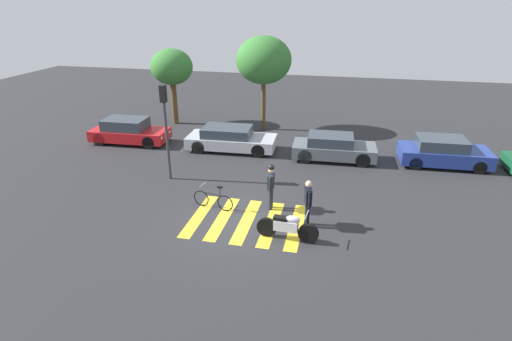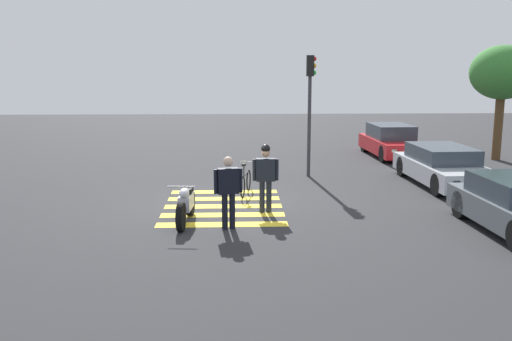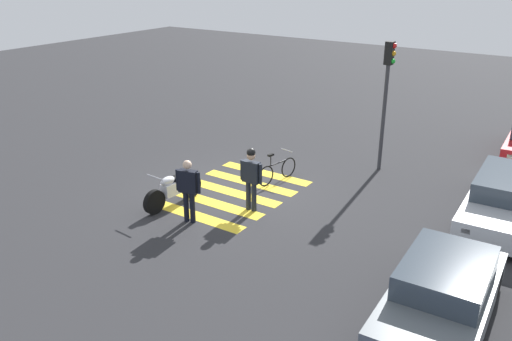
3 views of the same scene
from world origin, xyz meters
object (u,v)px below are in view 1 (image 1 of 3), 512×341
Objects in this scene: car_grey_coupe at (333,148)px; car_blue_hatchback at (443,152)px; officer_by_motorcycle at (308,200)px; car_red_convertible at (129,131)px; officer_on_foot at (271,183)px; leaning_bicycle at (213,200)px; car_silver_sedan at (230,139)px; police_motorcycle at (287,227)px; traffic_light_pole at (165,118)px.

car_grey_coupe is 0.99× the size of car_blue_hatchback.
car_grey_coupe is at bearing -175.38° from car_blue_hatchback.
officer_by_motorcycle reaches higher than car_blue_hatchback.
car_red_convertible is 16.19m from car_blue_hatchback.
leaning_bicycle is at bearing -167.36° from officer_on_foot.
car_blue_hatchback is at bearing 1.03° from car_red_convertible.
officer_on_foot is 0.39× the size of car_silver_sedan.
officer_by_motorcycle is at bearing -94.71° from car_grey_coupe.
police_motorcycle is 0.45× the size of car_silver_sedan.
police_motorcycle is 7.78m from car_grey_coupe.
car_silver_sedan is 4.94m from traffic_light_pole.
police_motorcycle is at bearing -117.50° from officer_by_motorcycle.
traffic_light_pole is (-6.34, 2.74, 1.80)m from officer_by_motorcycle.
leaning_bicycle is 0.40× the size of traffic_light_pole.
car_silver_sedan is (-4.21, 7.92, 0.14)m from police_motorcycle.
officer_by_motorcycle is at bearing -7.52° from leaning_bicycle.
car_silver_sedan is at bearing 68.99° from traffic_light_pole.
officer_by_motorcycle is at bearing -32.86° from officer_on_foot.
car_red_convertible is at bearing 147.16° from officer_on_foot.
officer_by_motorcycle is 7.14m from traffic_light_pole.
car_blue_hatchback is (7.16, 6.12, -0.41)m from officer_on_foot.
leaning_bicycle is 0.40× the size of car_blue_hatchback.
car_grey_coupe is (1.09, 7.70, 0.14)m from police_motorcycle.
car_silver_sedan is at bearing -178.92° from car_blue_hatchback.
traffic_light_pole is at bearing -44.17° from car_red_convertible.
officer_on_foot is at bearing -20.13° from traffic_light_pole.
leaning_bicycle is 3.69m from officer_by_motorcycle.
car_blue_hatchback is (10.44, 0.20, 0.04)m from car_silver_sedan.
car_grey_coupe is at bearing -2.36° from car_silver_sedan.
officer_by_motorcycle is at bearing -55.36° from car_silver_sedan.
car_grey_coupe is (11.05, -0.12, -0.03)m from car_red_convertible.
officer_on_foot is at bearing -61.05° from car_silver_sedan.
officer_by_motorcycle is 6.69m from car_grey_coupe.
officer_on_foot reaches higher than leaning_bicycle.
officer_on_foot is at bearing -32.84° from car_red_convertible.
car_red_convertible is 0.90× the size of car_silver_sedan.
car_red_convertible is 11.05m from car_grey_coupe.
traffic_light_pole reaches higher than officer_on_foot.
car_silver_sedan is 1.12× the size of car_blue_hatchback.
police_motorcycle is 7.30m from traffic_light_pole.
car_red_convertible is (-6.90, 6.30, 0.28)m from leaning_bicycle.
police_motorcycle is 8.97m from car_silver_sedan.
car_blue_hatchback reaches higher than car_grey_coupe.
car_grey_coupe is at bearing 85.29° from officer_by_motorcycle.
officer_on_foot is 0.44× the size of traffic_light_pole.
traffic_light_pole reaches higher than officer_by_motorcycle.
car_grey_coupe is at bearing 70.48° from officer_on_foot.
car_silver_sedan reaches higher than police_motorcycle.
officer_on_foot reaches higher than car_blue_hatchback.
car_blue_hatchback is (9.29, 6.60, 0.28)m from leaning_bicycle.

